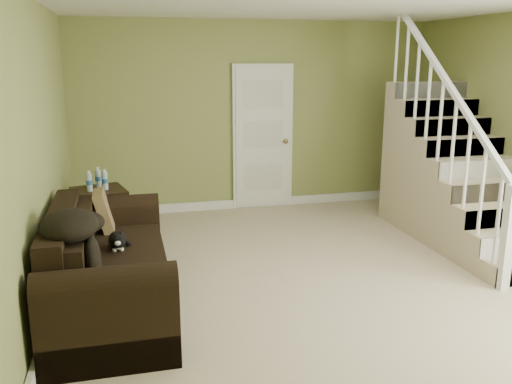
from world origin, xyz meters
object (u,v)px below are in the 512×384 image
sofa (105,271)px  banana (140,279)px  cat (117,240)px  side_table (100,217)px

sofa → banana: (0.28, -0.63, 0.17)m
sofa → banana: sofa is taller
sofa → cat: sofa is taller
cat → banana: (0.16, -0.78, -0.05)m
side_table → banana: (0.37, -2.28, 0.16)m
sofa → side_table: side_table is taller
cat → banana: 0.80m
side_table → cat: size_ratio=2.14×
sofa → banana: bearing=-66.3°
sofa → side_table: (-0.09, 1.65, 0.01)m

